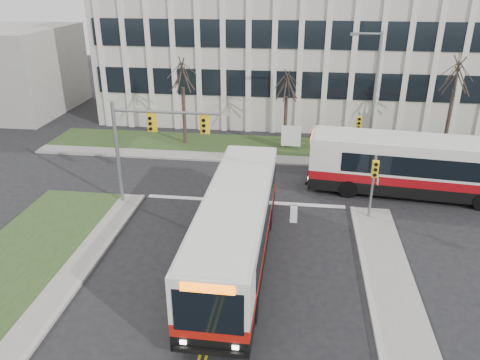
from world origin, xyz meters
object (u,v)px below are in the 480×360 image
Objects in this scene: streetlight at (373,91)px; directory_sign at (291,136)px; bus_cross at (422,168)px; bus_main at (236,229)px.

directory_sign is at bearing 166.77° from streetlight.
bus_main is at bearing -43.79° from bus_cross.
streetlight is at bearing -149.47° from bus_cross.
bus_cross is (8.13, -6.99, 0.63)m from directory_sign.
streetlight is at bearing -13.23° from directory_sign.
bus_main is 0.97× the size of bus_cross.
streetlight is 16.66m from bus_main.
bus_cross is (10.27, 8.68, 0.06)m from bus_main.
bus_cross is at bearing 40.71° from bus_main.
bus_cross reaches higher than bus_main.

